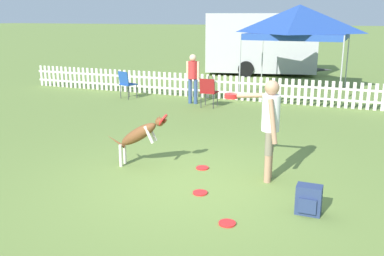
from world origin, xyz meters
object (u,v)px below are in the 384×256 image
frisbee_near_dog (227,223)px  canopy_tent_main (299,22)px  leaping_dog (140,134)px  frisbee_midfield (202,168)px  folding_chair_blue_left (208,90)px  equipment_trailer (261,43)px  spectator_standing (193,74)px  folding_chair_center (126,82)px  frisbee_near_handler (200,193)px  backpack_on_grass (309,200)px  handler_person (268,119)px

frisbee_near_dog → canopy_tent_main: size_ratio=0.07×
canopy_tent_main → leaping_dog: bearing=-97.8°
leaping_dog → canopy_tent_main: size_ratio=0.36×
frisbee_midfield → folding_chair_blue_left: size_ratio=0.26×
frisbee_near_dog → equipment_trailer: (-3.03, 14.37, 1.39)m
frisbee_near_dog → frisbee_midfield: same height
spectator_standing → folding_chair_center: bearing=2.0°
frisbee_midfield → folding_chair_blue_left: (-1.67, 4.83, 0.50)m
frisbee_near_handler → folding_chair_center: bearing=128.6°
frisbee_near_handler → equipment_trailer: (-2.36, 13.60, 1.39)m
frisbee_near_handler → spectator_standing: 6.83m
frisbee_near_dog → spectator_standing: 7.80m
frisbee_near_handler → equipment_trailer: equipment_trailer is taller
frisbee_midfield → canopy_tent_main: 8.95m
backpack_on_grass → canopy_tent_main: (-1.74, 9.72, 2.17)m
frisbee_near_handler → folding_chair_center: (-4.90, 6.14, 0.52)m
frisbee_near_handler → spectator_standing: size_ratio=0.15×
leaping_dog → frisbee_near_handler: bearing=57.3°
handler_person → folding_chair_blue_left: size_ratio=1.90×
backpack_on_grass → spectator_standing: bearing=123.8°
frisbee_near_dog → folding_chair_center: folding_chair_center is taller
spectator_standing → equipment_trailer: 7.39m
frisbee_near_dog → equipment_trailer: size_ratio=0.04×
frisbee_near_handler → backpack_on_grass: bearing=-2.8°
folding_chair_blue_left → spectator_standing: bearing=-32.1°
frisbee_near_dog → frisbee_midfield: 2.06m
backpack_on_grass → folding_chair_blue_left: (-3.60, 5.93, 0.31)m
leaping_dog → canopy_tent_main: 9.21m
handler_person → folding_chair_blue_left: (-2.79, 4.91, -0.50)m
frisbee_near_handler → frisbee_near_dog: bearing=-49.1°
leaping_dog → equipment_trailer: equipment_trailer is taller
frisbee_near_handler → backpack_on_grass: (1.57, -0.08, 0.18)m
frisbee_midfield → equipment_trailer: size_ratio=0.04×
spectator_standing → equipment_trailer: size_ratio=0.26×
frisbee_midfield → backpack_on_grass: 2.23m
handler_person → spectator_standing: size_ratio=1.10×
backpack_on_grass → canopy_tent_main: canopy_tent_main is taller
frisbee_near_handler → canopy_tent_main: canopy_tent_main is taller
frisbee_midfield → frisbee_near_dog: bearing=-60.3°
folding_chair_center → equipment_trailer: (2.54, 7.46, 0.87)m
equipment_trailer → frisbee_near_handler: bearing=-92.6°
handler_person → spectator_standing: 6.31m
folding_chair_center → spectator_standing: size_ratio=0.60×
handler_person → frisbee_near_dog: (-0.10, -1.71, -1.00)m
frisbee_near_handler → frisbee_near_dog: same height
frisbee_near_dog → spectator_standing: (-3.32, 7.00, 0.87)m
handler_person → spectator_standing: handler_person is taller
frisbee_near_handler → canopy_tent_main: (-0.16, 9.65, 2.36)m
leaping_dog → equipment_trailer: 12.97m
leaping_dog → canopy_tent_main: (1.22, 8.95, 1.77)m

